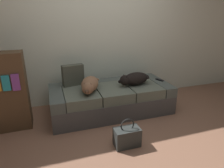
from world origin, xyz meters
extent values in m
plane|color=#8C6049|center=(0.00, 0.00, 0.00)|extent=(10.00, 10.00, 0.00)
cube|color=silver|center=(0.00, 1.64, 1.40)|extent=(6.40, 0.10, 2.80)
cube|color=#474746|center=(0.00, 1.01, 0.15)|extent=(1.94, 0.87, 0.30)
cube|color=#4E5752|center=(-0.87, 1.01, 0.38)|extent=(0.20, 0.87, 0.16)
cube|color=#4E5752|center=(0.87, 1.01, 0.38)|extent=(0.20, 0.87, 0.16)
cube|color=#4E5752|center=(0.00, 1.34, 0.38)|extent=(1.54, 0.20, 0.16)
cube|color=#5C6457|center=(-0.51, 0.91, 0.38)|extent=(0.50, 0.65, 0.16)
cube|color=#5C6457|center=(0.00, 0.91, 0.38)|extent=(0.50, 0.65, 0.16)
cube|color=#5C6457|center=(0.51, 0.91, 0.38)|extent=(0.50, 0.65, 0.16)
ellipsoid|color=brown|center=(-0.36, 0.93, 0.56)|extent=(0.39, 0.51, 0.21)
sphere|color=brown|center=(-0.44, 0.73, 0.56)|extent=(0.17, 0.17, 0.17)
ellipsoid|color=#503827|center=(-0.46, 0.66, 0.55)|extent=(0.09, 0.11, 0.06)
cone|color=#503827|center=(-0.39, 0.72, 0.63)|extent=(0.04, 0.04, 0.05)
cone|color=#503827|center=(-0.48, 0.75, 0.63)|extent=(0.04, 0.04, 0.05)
ellipsoid|color=brown|center=(-0.24, 1.11, 0.57)|extent=(0.15, 0.17, 0.05)
ellipsoid|color=black|center=(0.41, 0.95, 0.56)|extent=(0.48, 0.32, 0.20)
sphere|color=black|center=(0.20, 0.91, 0.56)|extent=(0.17, 0.17, 0.17)
ellipsoid|color=black|center=(0.13, 0.90, 0.55)|extent=(0.11, 0.08, 0.06)
cone|color=black|center=(0.21, 0.87, 0.62)|extent=(0.04, 0.04, 0.05)
cone|color=black|center=(0.19, 0.96, 0.62)|extent=(0.04, 0.04, 0.05)
ellipsoid|color=black|center=(0.62, 0.93, 0.57)|extent=(0.11, 0.18, 0.05)
cube|color=black|center=(0.90, 1.01, 0.47)|extent=(0.10, 0.16, 0.02)
cube|color=#45483D|center=(-0.57, 1.24, 0.63)|extent=(0.36, 0.18, 0.34)
cube|color=#2D312F|center=(-0.10, 0.07, 0.12)|extent=(0.32, 0.18, 0.24)
torus|color=black|center=(-0.10, 0.07, 0.29)|extent=(0.18, 0.02, 0.18)
cube|color=#4E3823|center=(-1.53, 0.97, 0.55)|extent=(0.56, 0.28, 1.10)
cube|color=teal|center=(-1.47, 0.82, 0.73)|extent=(0.09, 0.02, 0.20)
cube|color=#803E99|center=(-1.36, 0.82, 0.73)|extent=(0.09, 0.02, 0.22)
camera|label=1|loc=(-0.93, -1.86, 1.58)|focal=31.78mm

